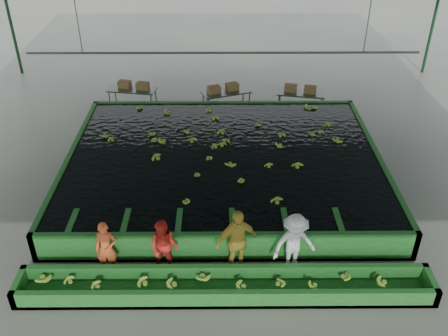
{
  "coord_description": "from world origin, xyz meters",
  "views": [
    {
      "loc": [
        -0.08,
        -12.17,
        9.06
      ],
      "look_at": [
        0.0,
        0.5,
        1.0
      ],
      "focal_mm": 40.0,
      "sensor_mm": 36.0,
      "label": 1
    }
  ],
  "objects_px": {
    "packing_table_left": "(133,99)",
    "flotation_tank": "(224,166)",
    "packing_table_mid": "(226,102)",
    "box_stack_right": "(300,92)",
    "worker_c": "(237,242)",
    "box_stack_left": "(134,88)",
    "box_stack_mid": "(223,91)",
    "worker_a": "(106,248)",
    "sorting_trough": "(225,286)",
    "worker_b": "(164,247)",
    "worker_d": "(294,244)",
    "packing_table_right": "(300,102)"
  },
  "relations": [
    {
      "from": "packing_table_right",
      "to": "box_stack_left",
      "type": "xyz_separation_m",
      "value": [
        -6.79,
        0.42,
        0.46
      ]
    },
    {
      "from": "worker_a",
      "to": "worker_b",
      "type": "relative_size",
      "value": 0.97
    },
    {
      "from": "flotation_tank",
      "to": "box_stack_mid",
      "type": "height_order",
      "value": "box_stack_mid"
    },
    {
      "from": "sorting_trough",
      "to": "worker_b",
      "type": "xyz_separation_m",
      "value": [
        -1.51,
        0.8,
        0.52
      ]
    },
    {
      "from": "packing_table_left",
      "to": "box_stack_right",
      "type": "distance_m",
      "value": 6.84
    },
    {
      "from": "flotation_tank",
      "to": "worker_a",
      "type": "xyz_separation_m",
      "value": [
        -2.94,
        -4.3,
        0.3
      ]
    },
    {
      "from": "packing_table_right",
      "to": "flotation_tank",
      "type": "bearing_deg",
      "value": -122.89
    },
    {
      "from": "flotation_tank",
      "to": "box_stack_left",
      "type": "distance_m",
      "value": 6.43
    },
    {
      "from": "packing_table_mid",
      "to": "box_stack_left",
      "type": "relative_size",
      "value": 1.54
    },
    {
      "from": "packing_table_mid",
      "to": "box_stack_right",
      "type": "relative_size",
      "value": 1.53
    },
    {
      "from": "sorting_trough",
      "to": "box_stack_right",
      "type": "distance_m",
      "value": 10.49
    },
    {
      "from": "packing_table_left",
      "to": "box_stack_mid",
      "type": "relative_size",
      "value": 1.53
    },
    {
      "from": "box_stack_left",
      "to": "box_stack_mid",
      "type": "bearing_deg",
      "value": -5.32
    },
    {
      "from": "packing_table_right",
      "to": "box_stack_left",
      "type": "height_order",
      "value": "box_stack_left"
    },
    {
      "from": "worker_a",
      "to": "packing_table_mid",
      "type": "distance_m",
      "value": 9.73
    },
    {
      "from": "worker_c",
      "to": "box_stack_mid",
      "type": "bearing_deg",
      "value": 68.91
    },
    {
      "from": "packing_table_left",
      "to": "worker_a",
      "type": "bearing_deg",
      "value": -85.37
    },
    {
      "from": "packing_table_mid",
      "to": "box_stack_right",
      "type": "bearing_deg",
      "value": -0.36
    },
    {
      "from": "flotation_tank",
      "to": "worker_b",
      "type": "distance_m",
      "value": 4.57
    },
    {
      "from": "worker_d",
      "to": "packing_table_right",
      "type": "bearing_deg",
      "value": 65.16
    },
    {
      "from": "flotation_tank",
      "to": "worker_c",
      "type": "relative_size",
      "value": 5.34
    },
    {
      "from": "worker_b",
      "to": "packing_table_right",
      "type": "distance_m",
      "value": 10.28
    },
    {
      "from": "flotation_tank",
      "to": "packing_table_mid",
      "type": "bearing_deg",
      "value": 88.46
    },
    {
      "from": "worker_c",
      "to": "packing_table_mid",
      "type": "relative_size",
      "value": 0.96
    },
    {
      "from": "box_stack_left",
      "to": "box_stack_mid",
      "type": "relative_size",
      "value": 0.99
    },
    {
      "from": "sorting_trough",
      "to": "worker_c",
      "type": "bearing_deg",
      "value": 70.15
    },
    {
      "from": "packing_table_left",
      "to": "packing_table_mid",
      "type": "xyz_separation_m",
      "value": [
        3.84,
        -0.29,
        -0.0
      ]
    },
    {
      "from": "box_stack_mid",
      "to": "sorting_trough",
      "type": "bearing_deg",
      "value": -90.03
    },
    {
      "from": "worker_a",
      "to": "packing_table_left",
      "type": "xyz_separation_m",
      "value": [
        -0.77,
        9.52,
        -0.31
      ]
    },
    {
      "from": "box_stack_right",
      "to": "box_stack_mid",
      "type": "bearing_deg",
      "value": 179.38
    },
    {
      "from": "packing_table_left",
      "to": "flotation_tank",
      "type": "bearing_deg",
      "value": -54.57
    },
    {
      "from": "worker_b",
      "to": "worker_d",
      "type": "relative_size",
      "value": 0.9
    },
    {
      "from": "worker_a",
      "to": "worker_b",
      "type": "distance_m",
      "value": 1.43
    },
    {
      "from": "flotation_tank",
      "to": "sorting_trough",
      "type": "relative_size",
      "value": 1.0
    },
    {
      "from": "flotation_tank",
      "to": "packing_table_left",
      "type": "xyz_separation_m",
      "value": [
        -3.71,
        5.22,
        -0.01
      ]
    },
    {
      "from": "worker_c",
      "to": "box_stack_right",
      "type": "relative_size",
      "value": 1.47
    },
    {
      "from": "packing_table_left",
      "to": "packing_table_mid",
      "type": "relative_size",
      "value": 1.0
    },
    {
      "from": "sorting_trough",
      "to": "packing_table_right",
      "type": "xyz_separation_m",
      "value": [
        3.14,
        9.96,
        0.18
      ]
    },
    {
      "from": "packing_table_left",
      "to": "box_stack_left",
      "type": "height_order",
      "value": "box_stack_left"
    },
    {
      "from": "worker_d",
      "to": "box_stack_left",
      "type": "relative_size",
      "value": 1.36
    },
    {
      "from": "worker_b",
      "to": "box_stack_right",
      "type": "relative_size",
      "value": 1.21
    },
    {
      "from": "packing_table_mid",
      "to": "worker_a",
      "type": "bearing_deg",
      "value": -108.43
    },
    {
      "from": "box_stack_right",
      "to": "packing_table_right",
      "type": "bearing_deg",
      "value": -50.28
    },
    {
      "from": "flotation_tank",
      "to": "worker_b",
      "type": "height_order",
      "value": "worker_b"
    },
    {
      "from": "flotation_tank",
      "to": "box_stack_mid",
      "type": "distance_m",
      "value": 4.96
    },
    {
      "from": "flotation_tank",
      "to": "packing_table_mid",
      "type": "xyz_separation_m",
      "value": [
        0.13,
        4.92,
        -0.01
      ]
    },
    {
      "from": "worker_d",
      "to": "box_stack_right",
      "type": "distance_m",
      "value": 9.31
    },
    {
      "from": "packing_table_left",
      "to": "box_stack_right",
      "type": "bearing_deg",
      "value": -2.62
    },
    {
      "from": "sorting_trough",
      "to": "packing_table_mid",
      "type": "height_order",
      "value": "packing_table_mid"
    },
    {
      "from": "sorting_trough",
      "to": "packing_table_mid",
      "type": "bearing_deg",
      "value": 89.24
    }
  ]
}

